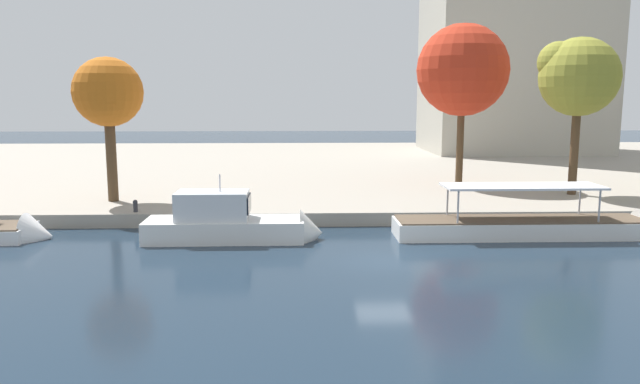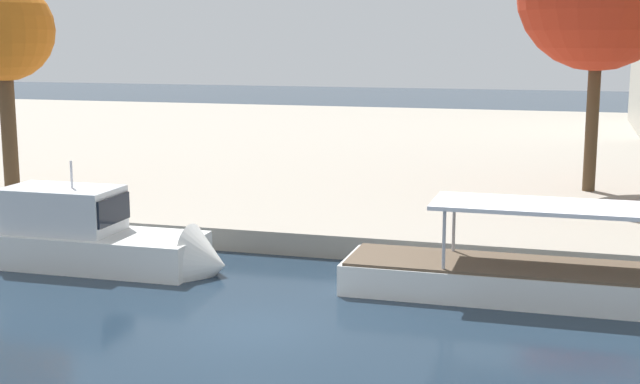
# 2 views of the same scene
# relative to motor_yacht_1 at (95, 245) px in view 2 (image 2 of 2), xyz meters

# --- Properties ---
(ground_plane) EXTENTS (220.00, 220.00, 0.00)m
(ground_plane) POSITION_rel_motor_yacht_1_xyz_m (7.30, -4.45, -0.73)
(ground_plane) COLOR #192838
(dock_promenade) EXTENTS (120.00, 55.00, 0.81)m
(dock_promenade) POSITION_rel_motor_yacht_1_xyz_m (7.30, 30.64, -0.33)
(dock_promenade) COLOR gray
(dock_promenade) RESTS_ON ground_plane
(motor_yacht_1) EXTENTS (9.33, 2.74, 4.43)m
(motor_yacht_1) POSITION_rel_motor_yacht_1_xyz_m (0.00, 0.00, 0.00)
(motor_yacht_1) COLOR silver
(motor_yacht_1) RESTS_ON ground_plane
(tour_boat_2) EXTENTS (14.83, 2.81, 3.86)m
(tour_boat_2) POSITION_rel_motor_yacht_1_xyz_m (16.31, 0.35, -0.41)
(tour_boat_2) COLOR silver
(tour_boat_2) RESTS_ON ground_plane
(mooring_bollard_2) EXTENTS (0.28, 0.28, 0.73)m
(mooring_bollard_2) POSITION_rel_motor_yacht_1_xyz_m (-6.24, 3.90, 0.47)
(mooring_bollard_2) COLOR #2D2D33
(mooring_bollard_2) RESTS_ON dock_promenade
(tree_1) EXTENTS (4.40, 4.40, 9.22)m
(tree_1) POSITION_rel_motor_yacht_1_xyz_m (-8.69, 7.59, 6.91)
(tree_1) COLOR #4C3823
(tree_1) RESTS_ON dock_promenade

